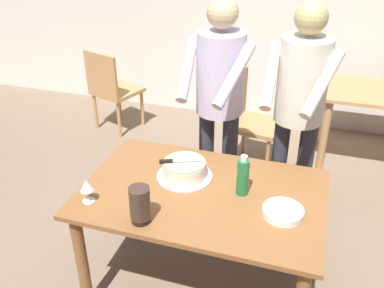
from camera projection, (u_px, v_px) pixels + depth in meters
name	position (u px, v px, depth m)	size (l,w,h in m)	color
ground_plane	(201.00, 283.00, 2.83)	(14.00, 14.00, 0.00)	#7A6651
main_dining_table	(202.00, 207.00, 2.51)	(1.40, 0.91, 0.75)	brown
cake_on_platter	(185.00, 170.00, 2.56)	(0.34, 0.34, 0.11)	silver
cake_knife	(172.00, 161.00, 2.53)	(0.26, 0.12, 0.02)	silver
plate_stack	(283.00, 212.00, 2.26)	(0.22, 0.22, 0.04)	white
wine_glass_near	(87.00, 186.00, 2.33)	(0.08, 0.08, 0.14)	silver
water_bottle	(243.00, 176.00, 2.39)	(0.07, 0.07, 0.25)	#1E6B38
hurricane_lamp	(140.00, 205.00, 2.17)	(0.11, 0.11, 0.21)	black
person_cutting_cake	(219.00, 95.00, 2.87)	(0.46, 0.57, 1.72)	#2D2D38
person_standing_beside	(299.00, 103.00, 2.76)	(0.46, 0.57, 1.72)	#2D2D38
background_table	(377.00, 107.00, 3.89)	(1.00, 0.70, 0.74)	tan
background_chair_0	(249.00, 117.00, 3.91)	(0.50, 0.50, 0.90)	tan
background_chair_2	(112.00, 88.00, 4.54)	(0.56, 0.56, 0.90)	tan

